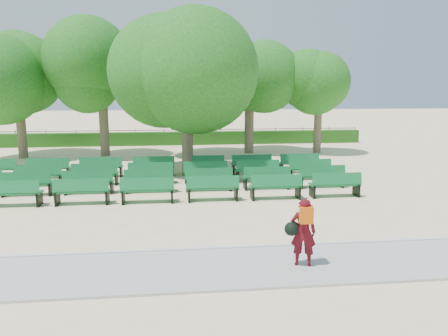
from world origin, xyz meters
TOP-DOWN VIEW (x-y plane):
  - ground at (0.00, 0.00)m, footprint 120.00×120.00m
  - paving at (0.00, -7.40)m, footprint 30.00×2.20m
  - curb at (0.00, -6.25)m, footprint 30.00×0.12m
  - hedge at (0.00, 14.00)m, footprint 26.00×0.70m
  - fence at (0.00, 14.40)m, footprint 26.00×0.10m
  - tree_line at (0.00, 10.00)m, footprint 21.80×6.80m
  - bench_array at (-1.27, 0.93)m, footprint 1.86×0.61m
  - tree_among at (0.30, 3.18)m, footprint 5.39×5.39m
  - person at (2.50, -7.50)m, footprint 0.76×0.49m

SIDE VIEW (x-z plane):
  - ground at x=0.00m, z-range 0.00..0.00m
  - fence at x=0.00m, z-range -0.51..0.51m
  - tree_line at x=0.00m, z-range -3.52..3.52m
  - paving at x=0.00m, z-range 0.00..0.06m
  - curb at x=0.00m, z-range 0.00..0.10m
  - bench_array at x=-1.27m, z-range -0.49..0.68m
  - hedge at x=0.00m, z-range 0.00..0.90m
  - person at x=2.50m, z-range 0.09..1.63m
  - tree_among at x=0.30m, z-range 1.31..8.84m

